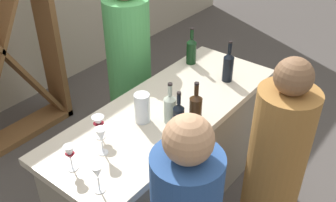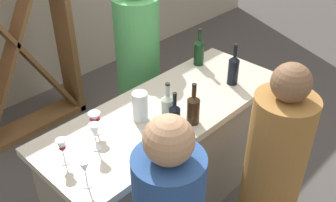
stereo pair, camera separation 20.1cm
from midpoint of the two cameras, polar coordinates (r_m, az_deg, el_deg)
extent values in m
plane|color=#4C4744|center=(3.16, -1.89, -14.67)|extent=(12.00, 12.00, 0.00)
cube|color=gray|center=(2.85, -2.05, -8.93)|extent=(1.74, 0.61, 0.86)
cube|color=beige|center=(2.57, -2.25, -1.45)|extent=(1.82, 0.69, 0.05)
cube|color=brown|center=(3.83, -18.88, 9.86)|extent=(0.06, 0.28, 1.84)
cube|color=brown|center=(4.05, -22.36, -4.34)|extent=(1.08, 0.28, 0.06)
cylinder|color=black|center=(2.30, -0.95, -2.82)|extent=(0.07, 0.07, 0.16)
cone|color=black|center=(2.25, -0.97, -0.84)|extent=(0.07, 0.07, 0.03)
cylinder|color=black|center=(2.22, -0.99, 0.22)|extent=(0.02, 0.02, 0.07)
cylinder|color=black|center=(2.20, -1.00, 1.09)|extent=(0.03, 0.03, 0.01)
cylinder|color=#B7C6B2|center=(2.38, -2.13, -1.46)|extent=(0.08, 0.08, 0.16)
cone|color=#B7C6B2|center=(2.32, -2.18, 0.52)|extent=(0.08, 0.08, 0.03)
cylinder|color=#B7C6B2|center=(2.30, -2.21, 1.58)|extent=(0.03, 0.03, 0.07)
cylinder|color=black|center=(2.27, -2.23, 2.44)|extent=(0.03, 0.03, 0.01)
cylinder|color=#331E0F|center=(2.38, 1.68, -1.40)|extent=(0.08, 0.08, 0.17)
cone|color=#331E0F|center=(2.32, 1.72, 0.60)|extent=(0.08, 0.08, 0.03)
cylinder|color=#331E0F|center=(2.30, 1.74, 1.66)|extent=(0.03, 0.03, 0.07)
cylinder|color=black|center=(2.28, 1.76, 2.53)|extent=(0.03, 0.03, 0.01)
cylinder|color=black|center=(2.82, 6.83, 4.66)|extent=(0.08, 0.08, 0.19)
cone|color=black|center=(2.77, 6.99, 6.68)|extent=(0.08, 0.08, 0.04)
cylinder|color=black|center=(2.74, 7.07, 7.75)|extent=(0.03, 0.03, 0.08)
cylinder|color=black|center=(2.72, 7.14, 8.60)|extent=(0.03, 0.03, 0.01)
cylinder|color=black|center=(3.04, 1.56, 7.09)|extent=(0.08, 0.08, 0.18)
cone|color=black|center=(2.99, 1.59, 8.91)|extent=(0.08, 0.08, 0.03)
cylinder|color=black|center=(2.97, 1.61, 9.86)|extent=(0.03, 0.03, 0.07)
cylinder|color=black|center=(2.96, 1.62, 10.62)|extent=(0.03, 0.03, 0.01)
cylinder|color=white|center=(2.04, -12.95, -12.80)|extent=(0.06, 0.06, 0.00)
cylinder|color=white|center=(2.01, -13.11, -11.93)|extent=(0.01, 0.01, 0.08)
cone|color=white|center=(1.95, -13.41, -10.27)|extent=(0.06, 0.06, 0.08)
cylinder|color=white|center=(2.24, -12.15, -7.51)|extent=(0.06, 0.06, 0.00)
cylinder|color=white|center=(2.22, -12.27, -6.71)|extent=(0.01, 0.01, 0.08)
cone|color=white|center=(2.16, -12.54, -5.03)|extent=(0.07, 0.07, 0.09)
cylinder|color=white|center=(2.19, -16.56, -9.59)|extent=(0.06, 0.06, 0.00)
cylinder|color=white|center=(2.16, -16.70, -8.91)|extent=(0.01, 0.01, 0.07)
cone|color=white|center=(2.11, -17.04, -7.39)|extent=(0.06, 0.06, 0.09)
cone|color=maroon|center=(2.13, -16.93, -7.89)|extent=(0.05, 0.05, 0.04)
cylinder|color=white|center=(2.35, -12.44, -5.24)|extent=(0.06, 0.06, 0.00)
cylinder|color=white|center=(2.33, -12.56, -4.46)|extent=(0.01, 0.01, 0.08)
cone|color=white|center=(2.29, -12.78, -3.04)|extent=(0.07, 0.07, 0.07)
cone|color=maroon|center=(2.30, -12.71, -3.49)|extent=(0.06, 0.06, 0.02)
cylinder|color=silver|center=(2.39, -6.26, -1.09)|extent=(0.10, 0.10, 0.20)
cylinder|color=#9E6B33|center=(2.59, 13.24, -10.16)|extent=(0.46, 0.46, 1.21)
sphere|color=brown|center=(2.17, 15.62, 3.45)|extent=(0.22, 0.22, 0.22)
sphere|color=tan|center=(1.61, -0.54, -5.82)|extent=(0.23, 0.23, 0.23)
cylinder|color=#4CA559|center=(3.34, -7.38, 3.44)|extent=(0.48, 0.48, 1.38)
camera|label=1|loc=(0.10, -92.29, -1.53)|focal=41.19mm
camera|label=2|loc=(0.10, 87.71, 1.53)|focal=41.19mm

